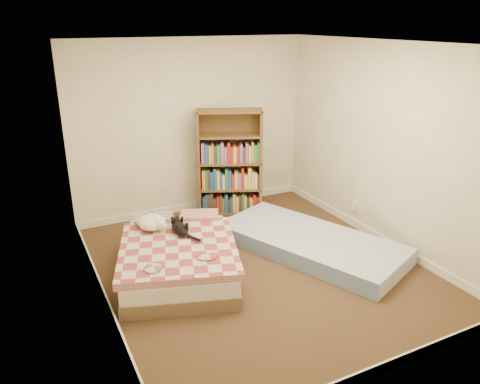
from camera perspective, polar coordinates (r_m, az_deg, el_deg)
name	(u,v)px	position (r m, az deg, el deg)	size (l,w,h in m)	color
room	(259,169)	(5.07, 2.34, 2.80)	(3.51, 4.01, 2.51)	#3F2A1B
bed	(178,256)	(5.38, -7.57, -7.72)	(1.66, 1.99, 0.46)	brown
bookshelf	(229,176)	(6.85, -1.36, 1.98)	(1.04, 0.66, 1.54)	#51341B
floor_mattress	(310,243)	(5.92, 8.55, -6.18)	(1.03, 2.30, 0.21)	#718DBD
black_cat	(179,227)	(5.44, -7.42, -4.30)	(0.21, 0.59, 0.14)	black
white_dog	(153,222)	(5.56, -10.58, -3.66)	(0.40, 0.42, 0.17)	white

